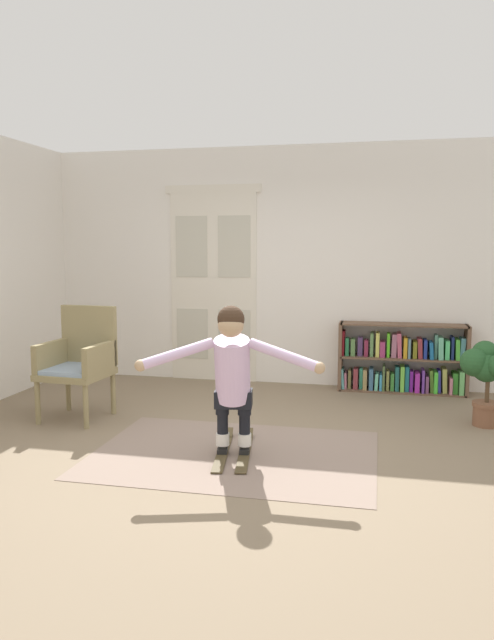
# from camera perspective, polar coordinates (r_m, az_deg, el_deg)

# --- Properties ---
(ground_plane) EXTENTS (7.20, 7.20, 0.00)m
(ground_plane) POSITION_cam_1_polar(r_m,az_deg,el_deg) (5.13, -0.96, -12.27)
(ground_plane) COLOR #7D6B54
(back_wall) EXTENTS (6.00, 0.10, 2.90)m
(back_wall) POSITION_cam_1_polar(r_m,az_deg,el_deg) (7.40, 3.70, 5.11)
(back_wall) COLOR silver
(back_wall) RESTS_ON ground
(double_door) EXTENTS (1.22, 0.05, 2.45)m
(double_door) POSITION_cam_1_polar(r_m,az_deg,el_deg) (7.54, -3.23, 3.48)
(double_door) COLOR silver
(double_door) RESTS_ON ground
(rug) EXTENTS (2.30, 1.66, 0.01)m
(rug) POSITION_cam_1_polar(r_m,az_deg,el_deg) (5.04, -1.28, -12.59)
(rug) COLOR gray
(rug) RESTS_ON ground
(bookshelf) EXTENTS (1.46, 0.30, 0.81)m
(bookshelf) POSITION_cam_1_polar(r_m,az_deg,el_deg) (7.23, 14.80, -3.90)
(bookshelf) COLOR brown
(bookshelf) RESTS_ON ground
(wicker_chair) EXTENTS (0.64, 0.64, 1.10)m
(wicker_chair) POSITION_cam_1_polar(r_m,az_deg,el_deg) (6.16, -15.66, -3.64)
(wicker_chair) COLOR #8F8056
(wicker_chair) RESTS_ON ground
(potted_plant) EXTENTS (0.46, 0.42, 0.80)m
(potted_plant) POSITION_cam_1_polar(r_m,az_deg,el_deg) (6.12, 21.76, -4.63)
(potted_plant) COLOR brown
(potted_plant) RESTS_ON ground
(skis_pair) EXTENTS (0.41, 0.97, 0.07)m
(skis_pair) POSITION_cam_1_polar(r_m,az_deg,el_deg) (5.06, -1.25, -12.27)
(skis_pair) COLOR #4C3F26
(skis_pair) RESTS_ON rug
(person_skier) EXTENTS (1.42, 0.67, 1.17)m
(person_skier) POSITION_cam_1_polar(r_m,az_deg,el_deg) (4.73, -1.42, -4.63)
(person_skier) COLOR white
(person_skier) RESTS_ON skis_pair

